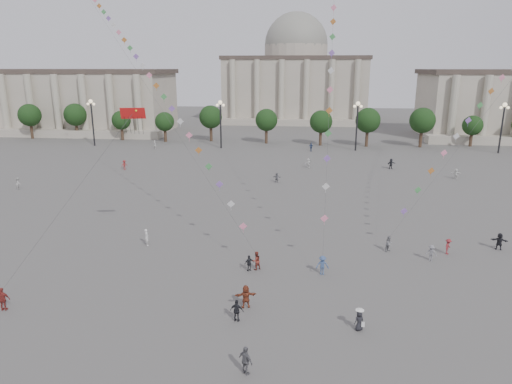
# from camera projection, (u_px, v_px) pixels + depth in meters

# --- Properties ---
(ground) EXTENTS (360.00, 360.00, 0.00)m
(ground) POSITION_uv_depth(u_px,v_px,m) (249.00, 308.00, 34.82)
(ground) COLOR #565451
(ground) RESTS_ON ground
(hall_west) EXTENTS (84.00, 26.22, 17.20)m
(hall_west) POSITION_uv_depth(u_px,v_px,m) (29.00, 101.00, 130.35)
(hall_west) COLOR #A49C8A
(hall_west) RESTS_ON ground
(hall_central) EXTENTS (48.30, 34.30, 35.50)m
(hall_central) POSITION_uv_depth(u_px,v_px,m) (295.00, 78.00, 154.92)
(hall_central) COLOR #A49C8A
(hall_central) RESTS_ON ground
(tree_row) EXTENTS (137.12, 5.12, 8.00)m
(tree_row) POSITION_uv_depth(u_px,v_px,m) (289.00, 121.00, 108.16)
(tree_row) COLOR #3C291E
(tree_row) RESTS_ON ground
(lamp_post_far_west) EXTENTS (2.00, 0.90, 10.65)m
(lamp_post_far_west) POSITION_uv_depth(u_px,v_px,m) (92.00, 114.00, 104.63)
(lamp_post_far_west) COLOR #262628
(lamp_post_far_west) RESTS_ON ground
(lamp_post_mid_west) EXTENTS (2.00, 0.90, 10.65)m
(lamp_post_mid_west) POSITION_uv_depth(u_px,v_px,m) (220.00, 115.00, 101.52)
(lamp_post_mid_west) COLOR #262628
(lamp_post_mid_west) RESTS_ON ground
(lamp_post_mid_east) EXTENTS (2.00, 0.90, 10.65)m
(lamp_post_mid_east) POSITION_uv_depth(u_px,v_px,m) (357.00, 117.00, 98.42)
(lamp_post_mid_east) COLOR #262628
(lamp_post_mid_east) RESTS_ON ground
(lamp_post_far_east) EXTENTS (2.00, 0.90, 10.65)m
(lamp_post_far_east) POSITION_uv_depth(u_px,v_px,m) (503.00, 119.00, 95.32)
(lamp_post_far_east) COLOR #262628
(lamp_post_far_east) RESTS_ON ground
(person_crowd_0) EXTENTS (1.21, 0.95, 1.92)m
(person_crowd_0) POSITION_uv_depth(u_px,v_px,m) (311.00, 147.00, 99.21)
(person_crowd_0) COLOR navy
(person_crowd_0) RESTS_ON ground
(person_crowd_1) EXTENTS (0.95, 1.06, 1.82)m
(person_crowd_1) POSITION_uv_depth(u_px,v_px,m) (18.00, 183.00, 68.32)
(person_crowd_1) COLOR silver
(person_crowd_1) RESTS_ON ground
(person_crowd_2) EXTENTS (1.24, 1.26, 1.74)m
(person_crowd_2) POSITION_uv_depth(u_px,v_px,m) (124.00, 165.00, 81.48)
(person_crowd_2) COLOR maroon
(person_crowd_2) RESTS_ON ground
(person_crowd_3) EXTENTS (1.70, 0.96, 1.75)m
(person_crowd_3) POSITION_uv_depth(u_px,v_px,m) (499.00, 241.00, 45.74)
(person_crowd_3) COLOR black
(person_crowd_3) RESTS_ON ground
(person_crowd_4) EXTENTS (1.47, 1.56, 1.75)m
(person_crowd_4) POSITION_uv_depth(u_px,v_px,m) (308.00, 163.00, 82.85)
(person_crowd_4) COLOR white
(person_crowd_4) RESTS_ON ground
(person_crowd_6) EXTENTS (1.17, 0.93, 1.59)m
(person_crowd_6) POSITION_uv_depth(u_px,v_px,m) (431.00, 253.00, 43.09)
(person_crowd_6) COLOR slate
(person_crowd_6) RESTS_ON ground
(person_crowd_7) EXTENTS (1.68, 0.78, 1.75)m
(person_crowd_7) POSITION_uv_depth(u_px,v_px,m) (456.00, 174.00, 74.72)
(person_crowd_7) COLOR silver
(person_crowd_7) RESTS_ON ground
(person_crowd_8) EXTENTS (1.03, 1.18, 1.58)m
(person_crowd_8) POSITION_uv_depth(u_px,v_px,m) (448.00, 247.00, 44.65)
(person_crowd_8) COLOR maroon
(person_crowd_8) RESTS_ON ground
(person_crowd_9) EXTENTS (1.77, 1.35, 1.87)m
(person_crowd_9) POSITION_uv_depth(u_px,v_px,m) (391.00, 164.00, 82.11)
(person_crowd_9) COLOR #222328
(person_crowd_9) RESTS_ON ground
(person_crowd_10) EXTENTS (0.75, 0.82, 1.89)m
(person_crowd_10) POSITION_uv_depth(u_px,v_px,m) (155.00, 145.00, 102.25)
(person_crowd_10) COLOR beige
(person_crowd_10) RESTS_ON ground
(person_crowd_12) EXTENTS (1.48, 0.69, 1.54)m
(person_crowd_12) POSITION_uv_depth(u_px,v_px,m) (277.00, 178.00, 72.50)
(person_crowd_12) COLOR slate
(person_crowd_12) RESTS_ON ground
(person_crowd_13) EXTENTS (0.72, 0.77, 1.77)m
(person_crowd_13) POSITION_uv_depth(u_px,v_px,m) (147.00, 237.00, 46.85)
(person_crowd_13) COLOR silver
(person_crowd_13) RESTS_ON ground
(tourist_0) EXTENTS (1.12, 0.56, 1.85)m
(tourist_0) POSITION_uv_depth(u_px,v_px,m) (3.00, 299.00, 34.26)
(tourist_0) COLOR maroon
(tourist_0) RESTS_ON ground
(tourist_1) EXTENTS (1.03, 0.54, 1.68)m
(tourist_1) POSITION_uv_depth(u_px,v_px,m) (237.00, 311.00, 32.81)
(tourist_1) COLOR black
(tourist_1) RESTS_ON ground
(tourist_2) EXTENTS (1.77, 0.98, 1.82)m
(tourist_2) POSITION_uv_depth(u_px,v_px,m) (246.00, 296.00, 34.69)
(tourist_2) COLOR brown
(tourist_2) RESTS_ON ground
(tourist_3) EXTENTS (1.12, 1.03, 1.85)m
(tourist_3) POSITION_uv_depth(u_px,v_px,m) (246.00, 361.00, 27.09)
(tourist_3) COLOR #5C5B60
(tourist_3) RESTS_ON ground
(tourist_4) EXTENTS (0.94, 0.75, 1.49)m
(tourist_4) POSITION_uv_depth(u_px,v_px,m) (249.00, 263.00, 40.97)
(tourist_4) COLOR black
(tourist_4) RESTS_ON ground
(kite_flyer_0) EXTENTS (1.07, 1.03, 1.74)m
(kite_flyer_0) POSITION_uv_depth(u_px,v_px,m) (256.00, 261.00, 41.23)
(kite_flyer_0) COLOR maroon
(kite_flyer_0) RESTS_ON ground
(kite_flyer_1) EXTENTS (1.19, 0.75, 1.77)m
(kite_flyer_1) POSITION_uv_depth(u_px,v_px,m) (322.00, 265.00, 40.23)
(kite_flyer_1) COLOR #395181
(kite_flyer_1) RESTS_ON ground
(kite_flyer_2) EXTENTS (0.97, 0.96, 1.58)m
(kite_flyer_2) POSITION_uv_depth(u_px,v_px,m) (389.00, 244.00, 45.33)
(kite_flyer_2) COLOR slate
(kite_flyer_2) RESTS_ON ground
(hat_person) EXTENTS (0.85, 0.75, 1.69)m
(hat_person) POSITION_uv_depth(u_px,v_px,m) (359.00, 320.00, 31.68)
(hat_person) COLOR black
(hat_person) RESTS_ON ground
(dragon_kite) EXTENTS (4.54, 6.14, 17.93)m
(dragon_kite) POSITION_uv_depth(u_px,v_px,m) (132.00, 122.00, 41.11)
(dragon_kite) COLOR red
(dragon_kite) RESTS_ON ground
(kite_train_west) EXTENTS (38.77, 46.95, 71.00)m
(kite_train_west) POSITION_uv_depth(u_px,v_px,m) (128.00, 48.00, 62.18)
(kite_train_west) COLOR #3F3F3F
(kite_train_west) RESTS_ON ground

